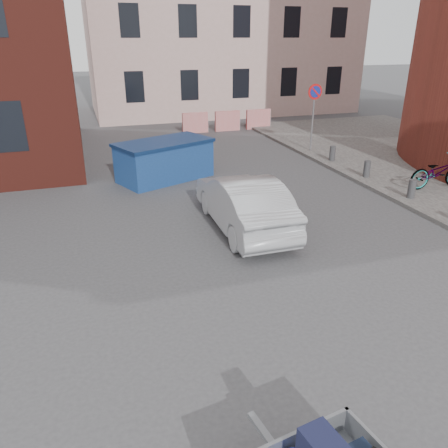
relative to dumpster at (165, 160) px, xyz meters
name	(u,v)px	position (x,y,z in m)	size (l,w,h in m)	color
ground	(268,296)	(0.42, -7.82, -0.66)	(120.00, 120.00, 0.00)	#38383A
no_parking_sign	(314,104)	(6.42, 1.66, 1.36)	(0.60, 0.09, 2.65)	gray
bollards	(412,189)	(6.42, -4.42, -0.26)	(0.22, 9.02, 0.55)	#3A3A3D
barriers	(227,121)	(4.62, 7.18, -0.16)	(4.70, 0.18, 1.00)	red
dumpster	(165,160)	(0.00, 0.00, 0.00)	(3.49, 2.68, 1.31)	navy
silver_car	(244,202)	(1.10, -4.66, 0.02)	(1.43, 4.11, 1.35)	#A3A6AA
bicycle	(438,172)	(7.80, -3.88, -0.03)	(0.68, 1.94, 1.02)	black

